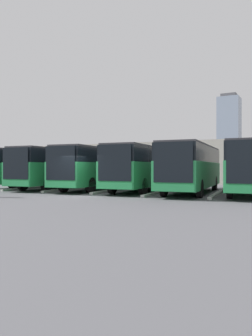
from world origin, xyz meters
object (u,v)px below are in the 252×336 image
object	(u,v)px
bus_0	(251,167)
bus_3	(99,167)
bus_5	(30,167)
bus_2	(144,167)
bus_1	(192,167)
bus_4	(59,167)

from	to	relation	value
bus_0	bus_3	size ratio (longest dim) A/B	1.00
bus_0	bus_5	world-z (taller)	same
bus_2	bus_0	bearing A→B (deg)	176.50
bus_1	bus_3	size ratio (longest dim) A/B	1.00
bus_2	bus_4	xyz separation A→B (m)	(7.54, 0.57, 0.00)
bus_2	bus_5	distance (m)	11.31
bus_2	bus_5	bearing A→B (deg)	-4.67
bus_1	bus_3	distance (m)	7.54
bus_0	bus_5	bearing A→B (deg)	-4.20
bus_1	bus_5	size ratio (longest dim) A/B	1.00
bus_1	bus_4	xyz separation A→B (m)	(11.31, 0.30, 0.00)
bus_4	bus_2	bearing A→B (deg)	178.82
bus_0	bus_4	bearing A→B (deg)	-2.34
bus_0	bus_1	xyz separation A→B (m)	(3.77, 0.53, 0.00)
bus_0	bus_4	xyz separation A→B (m)	(15.08, 0.83, 0.00)
bus_2	bus_3	world-z (taller)	same
bus_2	bus_3	distance (m)	3.79
bus_1	bus_0	bearing A→B (deg)	-177.52
bus_2	bus_5	size ratio (longest dim) A/B	1.00
bus_1	bus_5	world-z (taller)	same
bus_0	bus_5	distance (m)	18.86
bus_1	bus_5	distance (m)	15.08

